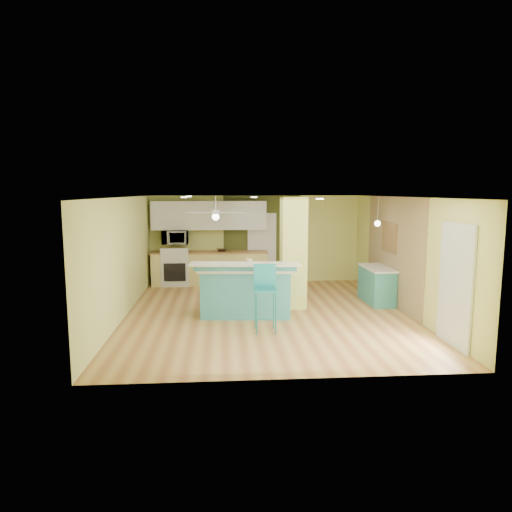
# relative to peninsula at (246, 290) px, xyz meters

# --- Properties ---
(floor) EXTENTS (6.00, 7.00, 0.01)m
(floor) POSITION_rel_peninsula_xyz_m (0.45, 0.09, -0.55)
(floor) COLOR #9F6637
(floor) RESTS_ON ground
(ceiling) EXTENTS (6.00, 7.00, 0.01)m
(ceiling) POSITION_rel_peninsula_xyz_m (0.45, 0.09, 1.96)
(ceiling) COLOR white
(ceiling) RESTS_ON wall_back
(wall_back) EXTENTS (6.00, 0.01, 2.50)m
(wall_back) POSITION_rel_peninsula_xyz_m (0.45, 3.59, 0.70)
(wall_back) COLOR #CACD6E
(wall_back) RESTS_ON floor
(wall_front) EXTENTS (6.00, 0.01, 2.50)m
(wall_front) POSITION_rel_peninsula_xyz_m (0.45, -3.42, 0.70)
(wall_front) COLOR #CACD6E
(wall_front) RESTS_ON floor
(wall_left) EXTENTS (0.01, 7.00, 2.50)m
(wall_left) POSITION_rel_peninsula_xyz_m (-2.55, 0.09, 0.70)
(wall_left) COLOR #CACD6E
(wall_left) RESTS_ON floor
(wall_right) EXTENTS (0.01, 7.00, 2.50)m
(wall_right) POSITION_rel_peninsula_xyz_m (3.46, 0.09, 0.70)
(wall_right) COLOR #CACD6E
(wall_right) RESTS_ON floor
(wood_panel) EXTENTS (0.02, 3.40, 2.50)m
(wood_panel) POSITION_rel_peninsula_xyz_m (3.44, 0.69, 0.70)
(wood_panel) COLOR olive
(wood_panel) RESTS_ON floor
(olive_accent) EXTENTS (2.20, 0.02, 2.50)m
(olive_accent) POSITION_rel_peninsula_xyz_m (0.65, 3.58, 0.70)
(olive_accent) COLOR #40451B
(olive_accent) RESTS_ON floor
(interior_door) EXTENTS (0.82, 0.05, 2.00)m
(interior_door) POSITION_rel_peninsula_xyz_m (0.65, 3.55, 0.45)
(interior_door) COLOR silver
(interior_door) RESTS_ON floor
(french_door) EXTENTS (0.04, 1.08, 2.10)m
(french_door) POSITION_rel_peninsula_xyz_m (3.42, -2.21, 0.50)
(french_door) COLOR silver
(french_door) RESTS_ON floor
(column) EXTENTS (0.55, 0.55, 2.50)m
(column) POSITION_rel_peninsula_xyz_m (1.10, 0.59, 0.70)
(column) COLOR #C8CE5F
(column) RESTS_ON floor
(kitchen_run) EXTENTS (3.25, 0.63, 0.94)m
(kitchen_run) POSITION_rel_peninsula_xyz_m (-0.85, 3.29, -0.08)
(kitchen_run) COLOR #E0D075
(kitchen_run) RESTS_ON floor
(stove) EXTENTS (0.76, 0.66, 1.08)m
(stove) POSITION_rel_peninsula_xyz_m (-1.80, 3.28, -0.09)
(stove) COLOR silver
(stove) RESTS_ON floor
(upper_cabinets) EXTENTS (3.20, 0.34, 0.80)m
(upper_cabinets) POSITION_rel_peninsula_xyz_m (-0.85, 3.41, 1.40)
(upper_cabinets) COLOR silver
(upper_cabinets) RESTS_ON wall_back
(microwave) EXTENTS (0.70, 0.48, 0.39)m
(microwave) POSITION_rel_peninsula_xyz_m (-1.80, 3.29, 0.80)
(microwave) COLOR silver
(microwave) RESTS_ON wall_back
(ceiling_fan) EXTENTS (1.41, 1.41, 0.61)m
(ceiling_fan) POSITION_rel_peninsula_xyz_m (-0.65, 2.09, 1.53)
(ceiling_fan) COLOR silver
(ceiling_fan) RESTS_ON ceiling
(pendant_lamp) EXTENTS (0.14, 0.14, 0.69)m
(pendant_lamp) POSITION_rel_peninsula_xyz_m (3.10, 0.84, 1.34)
(pendant_lamp) COLOR white
(pendant_lamp) RESTS_ON ceiling
(wall_decor) EXTENTS (0.03, 0.90, 0.70)m
(wall_decor) POSITION_rel_peninsula_xyz_m (3.42, 0.89, 1.00)
(wall_decor) COLOR brown
(wall_decor) RESTS_ON wood_panel
(peninsula) EXTENTS (2.25, 1.34, 1.19)m
(peninsula) POSITION_rel_peninsula_xyz_m (0.00, 0.00, 0.00)
(peninsula) COLOR teal
(peninsula) RESTS_ON floor
(bar_stool) EXTENTS (0.42, 0.42, 1.26)m
(bar_stool) POSITION_rel_peninsula_xyz_m (0.31, -1.12, 0.30)
(bar_stool) COLOR teal
(bar_stool) RESTS_ON floor
(side_counter) EXTENTS (0.56, 1.31, 0.85)m
(side_counter) POSITION_rel_peninsula_xyz_m (3.15, 0.89, -0.12)
(side_counter) COLOR teal
(side_counter) RESTS_ON floor
(fruit_bowl) EXTENTS (0.30, 0.30, 0.07)m
(fruit_bowl) POSITION_rel_peninsula_xyz_m (-0.51, 3.28, 0.43)
(fruit_bowl) COLOR #321F14
(fruit_bowl) RESTS_ON kitchen_run
(canister) EXTENTS (0.14, 0.14, 0.18)m
(canister) POSITION_rel_peninsula_xyz_m (0.07, -0.02, 0.57)
(canister) COLOR gold
(canister) RESTS_ON peninsula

